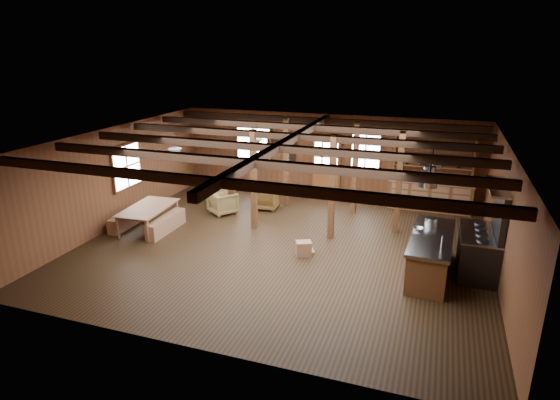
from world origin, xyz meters
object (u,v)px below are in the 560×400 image
(dining_table, at_px, (150,218))
(armchair_a, at_px, (224,191))
(commercial_range, at_px, (482,246))
(armchair_c, at_px, (223,203))
(kitchen_island, at_px, (430,255))
(armchair_b, at_px, (267,199))

(dining_table, relative_size, armchair_a, 2.43)
(commercial_range, distance_m, dining_table, 8.55)
(dining_table, xyz_separation_m, armchair_c, (1.34, 1.88, 0.01))
(commercial_range, relative_size, armchair_c, 2.78)
(commercial_range, relative_size, armchair_a, 2.71)
(kitchen_island, distance_m, armchair_c, 6.51)
(armchair_a, bearing_deg, armchair_c, 95.21)
(commercial_range, xyz_separation_m, armchair_c, (-7.21, 1.72, -0.32))
(armchair_a, bearing_deg, dining_table, 55.33)
(kitchen_island, distance_m, dining_table, 7.49)
(dining_table, distance_m, armchair_c, 2.31)
(armchair_c, bearing_deg, commercial_range, -157.52)
(dining_table, bearing_deg, armchair_b, -46.52)
(armchair_a, height_order, armchair_b, armchair_a)
(armchair_b, bearing_deg, kitchen_island, 145.23)
(armchair_c, bearing_deg, armchair_b, -107.35)
(dining_table, bearing_deg, armchair_c, -39.83)
(kitchen_island, relative_size, armchair_b, 3.57)
(armchair_a, relative_size, armchair_b, 1.08)
(armchair_b, relative_size, armchair_c, 0.95)
(kitchen_island, distance_m, armchair_b, 5.84)
(dining_table, distance_m, armchair_b, 3.66)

